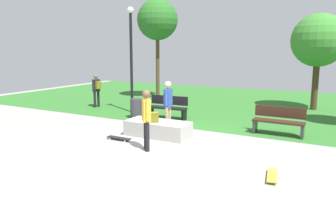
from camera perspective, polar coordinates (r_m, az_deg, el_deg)
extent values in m
plane|color=gray|center=(9.97, 0.29, -6.59)|extent=(28.00, 28.00, 0.00)
cube|color=#2D6B28|center=(16.94, 12.46, -0.23)|extent=(26.60, 12.73, 0.01)
cube|color=#A8A59E|center=(10.03, -1.87, -5.07)|extent=(2.06, 0.92, 0.48)
cube|color=olive|center=(9.81, -2.58, -3.00)|extent=(0.33, 0.29, 0.32)
cylinder|color=black|center=(8.51, -3.80, -6.55)|extent=(0.12, 0.12, 0.81)
cylinder|color=black|center=(8.72, -4.06, -6.17)|extent=(0.12, 0.12, 0.81)
cube|color=gold|center=(8.46, -3.98, -1.73)|extent=(0.36, 0.37, 0.61)
cylinder|color=gold|center=(8.29, -3.78, -1.78)|extent=(0.09, 0.09, 0.56)
cylinder|color=gold|center=(8.62, -4.18, -1.36)|extent=(0.09, 0.09, 0.56)
sphere|color=brown|center=(8.38, -4.02, 1.25)|extent=(0.22, 0.22, 0.22)
cylinder|color=tan|center=(10.81, 0.24, -3.10)|extent=(0.12, 0.12, 0.82)
cylinder|color=tan|center=(10.61, -0.22, -3.33)|extent=(0.12, 0.12, 0.82)
cube|color=#2D4799|center=(10.58, 0.01, 0.60)|extent=(0.23, 0.34, 0.62)
cylinder|color=#2D4799|center=(10.73, 0.36, 0.85)|extent=(0.09, 0.09, 0.57)
cylinder|color=#2D4799|center=(10.42, -0.35, 0.60)|extent=(0.09, 0.09, 0.57)
sphere|color=tan|center=(10.52, 0.01, 3.02)|extent=(0.22, 0.22, 0.22)
cube|color=black|center=(9.74, -8.97, -6.68)|extent=(0.80, 0.20, 0.02)
cylinder|color=silver|center=(9.85, -10.55, -6.77)|extent=(0.06, 0.03, 0.06)
cylinder|color=silver|center=(9.97, -9.97, -6.56)|extent=(0.06, 0.03, 0.06)
cylinder|color=silver|center=(9.52, -7.90, -7.26)|extent=(0.06, 0.03, 0.06)
cylinder|color=silver|center=(9.65, -7.34, -7.03)|extent=(0.06, 0.03, 0.06)
cube|color=gold|center=(7.23, 18.50, -12.72)|extent=(0.32, 0.82, 0.02)
cylinder|color=silver|center=(6.99, 19.10, -13.90)|extent=(0.04, 0.06, 0.06)
cylinder|color=silver|center=(6.99, 17.75, -13.83)|extent=(0.04, 0.06, 0.06)
cylinder|color=silver|center=(7.51, 19.16, -12.26)|extent=(0.04, 0.06, 0.06)
cylinder|color=silver|center=(7.51, 17.91, -12.20)|extent=(0.04, 0.06, 0.06)
cube|color=#331E14|center=(10.67, 19.52, -3.58)|extent=(1.61, 0.47, 0.06)
cube|color=#331E14|center=(10.83, 19.80, -1.90)|extent=(1.60, 0.09, 0.36)
cube|color=#2D2D33|center=(10.63, 23.37, -5.10)|extent=(0.09, 0.40, 0.45)
cube|color=#2D2D33|center=(10.86, 15.62, -4.39)|extent=(0.09, 0.40, 0.45)
cube|color=black|center=(12.48, -0.18, -1.26)|extent=(1.62, 0.53, 0.06)
cube|color=black|center=(12.63, 0.25, 0.16)|extent=(1.60, 0.15, 0.36)
cube|color=black|center=(12.23, 2.95, -2.55)|extent=(0.10, 0.40, 0.45)
cube|color=black|center=(12.84, -3.15, -1.99)|extent=(0.10, 0.40, 0.45)
cylinder|color=#42301E|center=(15.86, 25.31, 2.94)|extent=(0.28, 0.28, 2.46)
sphere|color=#387F2D|center=(15.80, 25.80, 9.97)|extent=(2.39, 2.39, 2.39)
cylinder|color=#4C3823|center=(17.89, -1.89, 6.48)|extent=(0.21, 0.21, 3.74)
sphere|color=#286623|center=(17.95, -1.94, 14.65)|extent=(2.27, 2.27, 2.27)
cylinder|color=black|center=(13.76, -6.71, 6.77)|extent=(0.12, 0.12, 4.29)
sphere|color=silver|center=(13.85, -6.89, 16.18)|extent=(0.28, 0.28, 0.28)
cylinder|color=#333338|center=(12.68, -5.79, -1.37)|extent=(0.50, 0.50, 0.80)
cylinder|color=black|center=(15.43, -13.22, 0.27)|extent=(0.12, 0.12, 0.77)
cylinder|color=black|center=(15.57, -12.60, 0.37)|extent=(0.12, 0.12, 0.77)
cube|color=black|center=(15.41, -13.00, 2.80)|extent=(0.25, 0.35, 0.58)
cylinder|color=black|center=(15.30, -13.49, 2.82)|extent=(0.09, 0.09, 0.53)
cylinder|color=black|center=(15.52, -12.52, 2.94)|extent=(0.09, 0.09, 0.53)
sphere|color=brown|center=(15.37, -13.05, 4.37)|extent=(0.21, 0.21, 0.21)
cube|color=olive|center=(15.28, -12.62, 2.87)|extent=(0.20, 0.28, 0.36)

